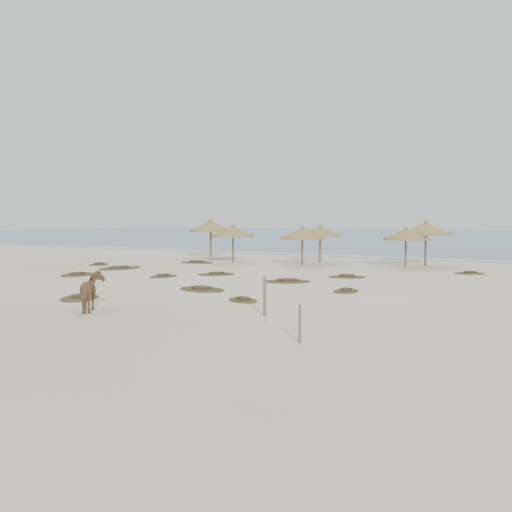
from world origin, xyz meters
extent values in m
plane|color=beige|center=(0.00, 0.00, 0.00)|extent=(160.00, 160.00, 0.00)
cube|color=navy|center=(0.00, 75.00, 0.00)|extent=(200.00, 100.00, 0.01)
cube|color=white|center=(0.00, 26.00, 0.00)|extent=(70.00, 0.60, 0.01)
cylinder|color=brown|center=(-10.87, 19.47, 1.19)|extent=(0.14, 0.14, 2.39)
cylinder|color=olive|center=(-10.87, 19.47, 2.18)|extent=(4.33, 4.33, 0.20)
cone|color=olive|center=(-10.87, 19.47, 2.56)|extent=(4.18, 4.18, 0.85)
cone|color=olive|center=(-10.87, 19.47, 3.07)|extent=(0.41, 0.41, 0.25)
cylinder|color=brown|center=(-6.62, 15.92, 1.06)|extent=(0.12, 0.12, 2.12)
cylinder|color=olive|center=(-6.62, 15.92, 1.94)|extent=(3.80, 3.80, 0.18)
cone|color=olive|center=(-6.62, 15.92, 2.27)|extent=(3.67, 3.67, 0.76)
cone|color=olive|center=(-6.62, 15.92, 2.72)|extent=(0.36, 0.36, 0.22)
cylinder|color=brown|center=(-1.30, 19.29, 1.07)|extent=(0.12, 0.12, 2.13)
cylinder|color=olive|center=(-1.30, 19.29, 1.95)|extent=(3.26, 3.26, 0.18)
cone|color=olive|center=(-1.30, 19.29, 2.29)|extent=(3.15, 3.15, 0.76)
cone|color=olive|center=(-1.30, 19.29, 2.74)|extent=(0.37, 0.37, 0.22)
cylinder|color=brown|center=(-1.32, 16.22, 1.02)|extent=(0.12, 0.12, 2.04)
cylinder|color=olive|center=(-1.32, 16.22, 1.86)|extent=(3.65, 3.65, 0.17)
cone|color=olive|center=(-1.32, 16.22, 2.18)|extent=(3.53, 3.53, 0.73)
cone|color=olive|center=(-1.32, 16.22, 2.62)|extent=(0.35, 0.35, 0.21)
cylinder|color=brown|center=(5.19, 18.09, 1.01)|extent=(0.12, 0.12, 2.03)
cylinder|color=olive|center=(5.19, 18.09, 1.85)|extent=(3.22, 3.22, 0.17)
cone|color=olive|center=(5.19, 18.09, 2.17)|extent=(3.11, 3.11, 0.72)
cone|color=olive|center=(5.19, 18.09, 2.60)|extent=(0.35, 0.35, 0.21)
cylinder|color=brown|center=(6.05, 19.95, 1.18)|extent=(0.13, 0.13, 2.35)
cylinder|color=olive|center=(6.05, 19.95, 2.15)|extent=(4.16, 4.16, 0.20)
cone|color=olive|center=(6.05, 19.95, 2.52)|extent=(4.02, 4.02, 0.84)
cone|color=olive|center=(6.05, 19.95, 3.02)|extent=(0.40, 0.40, 0.25)
imported|color=#986645|center=(0.04, -4.49, 0.69)|extent=(1.60, 1.76, 1.39)
cylinder|color=brown|center=(5.71, -2.37, 0.66)|extent=(0.12, 0.12, 1.32)
cylinder|color=brown|center=(8.42, -5.48, 0.50)|extent=(0.09, 0.09, 1.01)
camera|label=1|loc=(14.56, -18.96, 3.32)|focal=40.00mm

